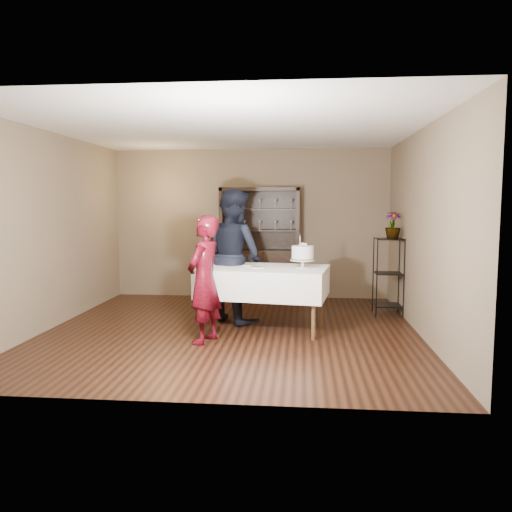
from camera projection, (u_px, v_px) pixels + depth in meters
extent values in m
plane|color=black|center=(231.00, 330.00, 6.79)|extent=(5.00, 5.00, 0.00)
plane|color=white|center=(230.00, 128.00, 6.51)|extent=(5.00, 5.00, 0.00)
cube|color=#6E6047|center=(250.00, 224.00, 9.13)|extent=(5.00, 0.02, 2.70)
cube|color=#6E6047|center=(52.00, 230.00, 6.88)|extent=(0.02, 5.00, 2.70)
cube|color=#6E6047|center=(423.00, 232.00, 6.42)|extent=(0.02, 5.00, 2.70)
cube|color=black|center=(260.00, 275.00, 8.95)|extent=(1.40, 0.48, 0.90)
cube|color=black|center=(261.00, 219.00, 9.06)|extent=(1.40, 0.03, 1.10)
cube|color=black|center=(260.00, 189.00, 8.79)|extent=(1.40, 0.48, 0.06)
cube|color=black|center=(260.00, 230.00, 8.86)|extent=(1.28, 0.42, 0.02)
cube|color=black|center=(260.00, 209.00, 8.82)|extent=(1.28, 0.42, 0.02)
cylinder|color=black|center=(377.00, 278.00, 7.53)|extent=(0.02, 0.02, 1.20)
cylinder|color=black|center=(404.00, 278.00, 7.49)|extent=(0.02, 0.02, 1.20)
cylinder|color=black|center=(373.00, 274.00, 7.93)|extent=(0.02, 0.02, 1.20)
cylinder|color=black|center=(399.00, 275.00, 7.89)|extent=(0.02, 0.02, 1.20)
cube|color=black|center=(387.00, 305.00, 7.76)|extent=(0.40, 0.40, 0.02)
cube|color=black|center=(388.00, 273.00, 7.70)|extent=(0.40, 0.40, 0.01)
cube|color=black|center=(389.00, 239.00, 7.65)|extent=(0.40, 0.40, 0.02)
cube|color=white|center=(264.00, 282.00, 6.82)|extent=(1.84, 1.29, 0.39)
cylinder|color=#53371E|center=(202.00, 303.00, 6.62)|extent=(0.06, 0.06, 0.81)
cylinder|color=#53371E|center=(314.00, 309.00, 6.27)|extent=(0.06, 0.06, 0.81)
cylinder|color=#53371E|center=(221.00, 292.00, 7.42)|extent=(0.06, 0.06, 0.81)
cylinder|color=#53371E|center=(321.00, 297.00, 7.07)|extent=(0.06, 0.06, 0.81)
imported|color=#360408|center=(204.00, 279.00, 6.14)|extent=(0.54, 0.66, 1.58)
imported|color=black|center=(234.00, 256.00, 7.26)|extent=(1.19, 1.17, 1.93)
cylinder|color=silver|center=(303.00, 267.00, 6.79)|extent=(0.19, 0.19, 0.01)
cylinder|color=silver|center=(303.00, 264.00, 6.78)|extent=(0.05, 0.05, 0.09)
cylinder|color=silver|center=(303.00, 260.00, 6.78)|extent=(0.34, 0.34, 0.01)
cylinder|color=#4C7337|center=(303.00, 259.00, 6.77)|extent=(0.33, 0.33, 0.02)
cylinder|color=white|center=(303.00, 253.00, 6.76)|extent=(0.39, 0.39, 0.19)
sphere|color=#5F72CD|center=(305.00, 245.00, 6.75)|extent=(0.02, 0.02, 0.02)
cube|color=silver|center=(300.00, 241.00, 6.73)|extent=(0.02, 0.02, 0.13)
cube|color=black|center=(300.00, 235.00, 6.72)|extent=(0.02, 0.02, 0.05)
cylinder|color=silver|center=(257.00, 267.00, 6.75)|extent=(0.27, 0.27, 0.01)
cylinder|color=silver|center=(249.00, 265.00, 6.95)|extent=(0.19, 0.19, 0.01)
imported|color=#4C7337|center=(393.00, 225.00, 7.60)|extent=(0.24, 0.24, 0.41)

